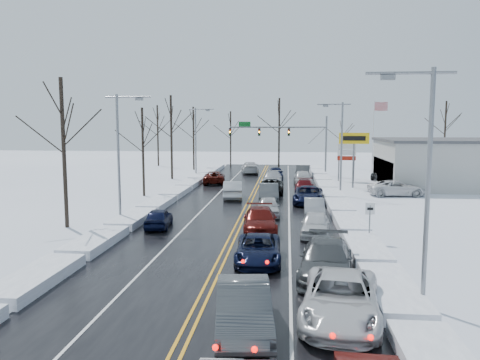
# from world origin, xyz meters

# --- Properties ---
(ground) EXTENTS (160.00, 160.00, 0.00)m
(ground) POSITION_xyz_m (0.00, 0.00, 0.00)
(ground) COLOR white
(ground) RESTS_ON ground
(road_surface) EXTENTS (14.00, 84.00, 0.01)m
(road_surface) POSITION_xyz_m (0.00, 2.00, 0.01)
(road_surface) COLOR black
(road_surface) RESTS_ON ground
(snow_bank_left) EXTENTS (1.93, 72.00, 0.54)m
(snow_bank_left) POSITION_xyz_m (-7.60, 2.00, 0.00)
(snow_bank_left) COLOR white
(snow_bank_left) RESTS_ON ground
(snow_bank_right) EXTENTS (1.93, 72.00, 0.54)m
(snow_bank_right) POSITION_xyz_m (7.60, 2.00, 0.00)
(snow_bank_right) COLOR white
(snow_bank_right) RESTS_ON ground
(traffic_signal_mast) EXTENTS (13.28, 0.39, 8.00)m
(traffic_signal_mast) POSITION_xyz_m (3.45, 27.99, 5.48)
(traffic_signal_mast) COLOR slate
(traffic_signal_mast) RESTS_ON ground
(tires_plus_sign) EXTENTS (3.20, 0.34, 6.00)m
(tires_plus_sign) POSITION_xyz_m (10.50, 15.99, 4.99)
(tires_plus_sign) COLOR slate
(tires_plus_sign) RESTS_ON ground
(used_vehicles_sign) EXTENTS (2.20, 0.22, 4.65)m
(used_vehicles_sign) POSITION_xyz_m (10.50, 22.00, 3.32)
(used_vehicles_sign) COLOR slate
(used_vehicles_sign) RESTS_ON ground
(speed_limit_sign) EXTENTS (0.55, 0.09, 2.35)m
(speed_limit_sign) POSITION_xyz_m (8.20, -8.00, 1.63)
(speed_limit_sign) COLOR slate
(speed_limit_sign) RESTS_ON ground
(flagpole) EXTENTS (1.87, 1.20, 10.00)m
(flagpole) POSITION_xyz_m (15.17, 30.00, 5.93)
(flagpole) COLOR silver
(flagpole) RESTS_ON ground
(dealership_building) EXTENTS (20.40, 12.40, 5.30)m
(dealership_building) POSITION_xyz_m (23.98, 18.00, 2.66)
(dealership_building) COLOR #A7A8A3
(dealership_building) RESTS_ON ground
(streetlight_se) EXTENTS (3.20, 0.25, 9.00)m
(streetlight_se) POSITION_xyz_m (8.30, -18.00, 5.31)
(streetlight_se) COLOR slate
(streetlight_se) RESTS_ON ground
(streetlight_ne) EXTENTS (3.20, 0.25, 9.00)m
(streetlight_ne) POSITION_xyz_m (8.30, 10.00, 5.31)
(streetlight_ne) COLOR slate
(streetlight_ne) RESTS_ON ground
(streetlight_sw) EXTENTS (3.20, 0.25, 9.00)m
(streetlight_sw) POSITION_xyz_m (-8.30, -4.00, 5.31)
(streetlight_sw) COLOR slate
(streetlight_sw) RESTS_ON ground
(streetlight_nw) EXTENTS (3.20, 0.25, 9.00)m
(streetlight_nw) POSITION_xyz_m (-8.30, 24.00, 5.31)
(streetlight_nw) COLOR slate
(streetlight_nw) RESTS_ON ground
(tree_left_b) EXTENTS (4.00, 4.00, 10.00)m
(tree_left_b) POSITION_xyz_m (-11.50, -6.00, 6.99)
(tree_left_b) COLOR #2D231C
(tree_left_b) RESTS_ON ground
(tree_left_c) EXTENTS (3.40, 3.40, 8.50)m
(tree_left_c) POSITION_xyz_m (-10.50, 8.00, 5.94)
(tree_left_c) COLOR #2D231C
(tree_left_c) RESTS_ON ground
(tree_left_d) EXTENTS (4.20, 4.20, 10.50)m
(tree_left_d) POSITION_xyz_m (-11.20, 22.00, 7.33)
(tree_left_d) COLOR #2D231C
(tree_left_d) RESTS_ON ground
(tree_left_e) EXTENTS (3.80, 3.80, 9.50)m
(tree_left_e) POSITION_xyz_m (-10.80, 34.00, 6.64)
(tree_left_e) COLOR #2D231C
(tree_left_e) RESTS_ON ground
(tree_far_a) EXTENTS (4.00, 4.00, 10.00)m
(tree_far_a) POSITION_xyz_m (-18.00, 40.00, 6.99)
(tree_far_a) COLOR #2D231C
(tree_far_a) RESTS_ON ground
(tree_far_b) EXTENTS (3.60, 3.60, 9.00)m
(tree_far_b) POSITION_xyz_m (-6.00, 41.00, 6.29)
(tree_far_b) COLOR #2D231C
(tree_far_b) RESTS_ON ground
(tree_far_c) EXTENTS (4.40, 4.40, 11.00)m
(tree_far_c) POSITION_xyz_m (2.00, 39.00, 7.68)
(tree_far_c) COLOR #2D231C
(tree_far_c) RESTS_ON ground
(tree_far_d) EXTENTS (3.40, 3.40, 8.50)m
(tree_far_d) POSITION_xyz_m (12.00, 40.50, 5.94)
(tree_far_d) COLOR #2D231C
(tree_far_d) RESTS_ON ground
(tree_far_e) EXTENTS (4.20, 4.20, 10.50)m
(tree_far_e) POSITION_xyz_m (28.00, 41.00, 7.33)
(tree_far_e) COLOR #2D231C
(tree_far_e) RESTS_ON ground
(queued_car_1) EXTENTS (2.38, 5.28, 1.68)m
(queued_car_1) POSITION_xyz_m (1.90, -20.82, 0.00)
(queued_car_1) COLOR #424547
(queued_car_1) RESTS_ON ground
(queued_car_2) EXTENTS (2.40, 4.93, 1.35)m
(queued_car_2) POSITION_xyz_m (1.90, -12.76, 0.00)
(queued_car_2) COLOR black
(queued_car_2) RESTS_ON ground
(queued_car_3) EXTENTS (2.51, 5.39, 1.52)m
(queued_car_3) POSITION_xyz_m (1.59, -5.96, 0.00)
(queued_car_3) COLOR #550E0B
(queued_car_3) RESTS_ON ground
(queued_car_4) EXTENTS (1.94, 4.20, 1.39)m
(queued_car_4) POSITION_xyz_m (1.93, -0.66, 0.00)
(queued_car_4) COLOR silver
(queued_car_4) RESTS_ON ground
(queued_car_5) EXTENTS (1.96, 5.01, 1.62)m
(queued_car_5) POSITION_xyz_m (1.70, 5.60, 0.00)
(queued_car_5) COLOR #46494C
(queued_car_5) RESTS_ON ground
(queued_car_6) EXTENTS (2.38, 5.11, 1.42)m
(queued_car_6) POSITION_xyz_m (1.78, 10.89, 0.00)
(queued_car_6) COLOR black
(queued_car_6) RESTS_ON ground
(queued_car_7) EXTENTS (2.23, 5.21, 1.50)m
(queued_car_7) POSITION_xyz_m (1.67, 17.59, 0.00)
(queued_car_7) COLOR #ADB0B6
(queued_car_7) RESTS_ON ground
(queued_car_8) EXTENTS (1.99, 4.64, 1.56)m
(queued_car_8) POSITION_xyz_m (1.91, 23.10, 0.00)
(queued_car_8) COLOR black
(queued_car_8) RESTS_ON ground
(queued_car_10) EXTENTS (3.40, 6.08, 1.61)m
(queued_car_10) POSITION_xyz_m (5.24, -19.49, 0.00)
(queued_car_10) COLOR silver
(queued_car_10) RESTS_ON ground
(queued_car_11) EXTENTS (2.98, 5.95, 1.66)m
(queued_car_11) POSITION_xyz_m (5.11, -14.80, 0.00)
(queued_car_11) COLOR #424547
(queued_car_11) RESTS_ON ground
(queued_car_12) EXTENTS (2.12, 4.48, 1.48)m
(queued_car_12) POSITION_xyz_m (5.10, -6.76, 0.00)
(queued_car_12) COLOR silver
(queued_car_12) RESTS_ON ground
(queued_car_13) EXTENTS (1.56, 4.26, 1.40)m
(queued_car_13) POSITION_xyz_m (5.36, -0.88, 0.00)
(queued_car_13) COLOR #93959A
(queued_car_13) RESTS_ON ground
(queued_car_14) EXTENTS (2.91, 5.61, 1.51)m
(queued_car_14) POSITION_xyz_m (5.19, 5.20, 0.00)
(queued_car_14) COLOR black
(queued_car_14) RESTS_ON ground
(queued_car_15) EXTENTS (2.08, 4.79, 1.37)m
(queued_car_15) POSITION_xyz_m (5.08, 11.24, 0.00)
(queued_car_15) COLOR #4C0A0E
(queued_car_15) RESTS_ON ground
(queued_car_16) EXTENTS (2.18, 4.93, 1.65)m
(queued_car_16) POSITION_xyz_m (5.13, 17.70, 0.00)
(queued_car_16) COLOR silver
(queued_car_16) RESTS_ON ground
(queued_car_17) EXTENTS (2.17, 5.12, 1.64)m
(queued_car_17) POSITION_xyz_m (5.37, 24.65, 0.00)
(queued_car_17) COLOR #393B3E
(queued_car_17) RESTS_ON ground
(oncoming_car_0) EXTENTS (2.20, 5.08, 1.62)m
(oncoming_car_0) POSITION_xyz_m (-1.73, 7.33, 0.00)
(oncoming_car_0) COLOR silver
(oncoming_car_0) RESTS_ON ground
(oncoming_car_1) EXTENTS (3.00, 5.47, 1.45)m
(oncoming_car_1) POSITION_xyz_m (-5.18, 18.11, 0.00)
(oncoming_car_1) COLOR #470E09
(oncoming_car_1) RESTS_ON ground
(oncoming_car_2) EXTENTS (3.00, 5.91, 1.64)m
(oncoming_car_2) POSITION_xyz_m (-1.89, 29.59, 0.00)
(oncoming_car_2) COLOR silver
(oncoming_car_2) RESTS_ON ground
(oncoming_car_3) EXTENTS (2.01, 4.07, 1.33)m
(oncoming_car_3) POSITION_xyz_m (-5.28, -5.52, 0.00)
(oncoming_car_3) COLOR black
(oncoming_car_3) RESTS_ON ground
(parked_car_0) EXTENTS (5.59, 2.90, 1.50)m
(parked_car_0) POSITION_xyz_m (13.95, 10.52, 0.00)
(parked_car_0) COLOR white
(parked_car_0) RESTS_ON ground
(parked_car_1) EXTENTS (2.33, 5.28, 1.51)m
(parked_car_1) POSITION_xyz_m (16.82, 17.02, 0.00)
(parked_car_1) COLOR #404345
(parked_car_1) RESTS_ON ground
(parked_car_2) EXTENTS (2.66, 5.19, 1.69)m
(parked_car_2) POSITION_xyz_m (14.84, 21.26, 0.00)
(parked_car_2) COLOR black
(parked_car_2) RESTS_ON ground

